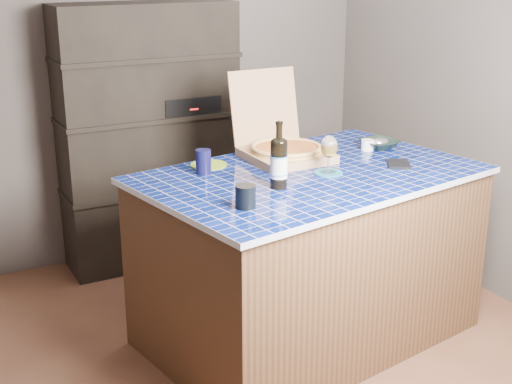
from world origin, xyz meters
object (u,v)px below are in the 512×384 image
mead_bottle (279,162)px  dvd_case (399,164)px  pizza_box (284,147)px  wine_glass (329,148)px  kitchen_island (309,256)px  bowl (379,144)px

mead_bottle → dvd_case: mead_bottle is taller
pizza_box → mead_bottle: bearing=-123.0°
wine_glass → kitchen_island: bearing=137.4°
mead_bottle → bowl: (0.91, 0.38, -0.11)m
pizza_box → dvd_case: (0.50, -0.42, -0.06)m
kitchen_island → wine_glass: (0.07, -0.06, 0.63)m
pizza_box → kitchen_island: bearing=-91.4°
dvd_case → wine_glass: bearing=-154.2°
bowl → wine_glass: bearing=-152.4°
pizza_box → wine_glass: 0.38m
kitchen_island → bowl: 0.84m
pizza_box → wine_glass: (0.06, -0.37, 0.08)m
pizza_box → bowl: (0.62, -0.08, -0.04)m
kitchen_island → pizza_box: bearing=78.8°
kitchen_island → wine_glass: bearing=-52.8°
kitchen_island → pizza_box: 0.63m
kitchen_island → mead_bottle: (-0.28, -0.15, 0.62)m
kitchen_island → dvd_case: (0.50, -0.11, 0.50)m
dvd_case → bowl: 0.36m
kitchen_island → mead_bottle: bearing=-162.1°
wine_glass → bowl: 0.64m
mead_bottle → pizza_box: bearing=57.4°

